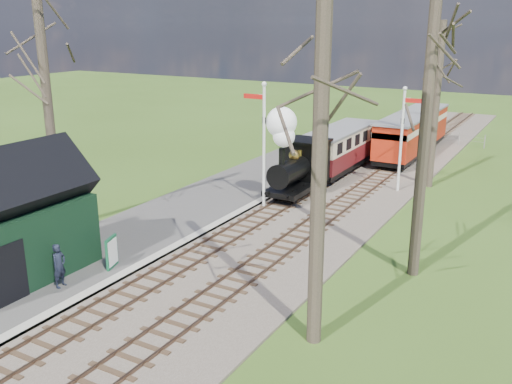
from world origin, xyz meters
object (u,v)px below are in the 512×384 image
(red_carriage_a, at_px, (401,140))
(sign_board, at_px, (112,252))
(station_shed, at_px, (2,225))
(semaphore_far, at_px, (403,132))
(locomotive, at_px, (296,158))
(coach, at_px, (340,147))
(red_carriage_b, at_px, (423,126))
(person, at_px, (59,266))
(semaphore_near, at_px, (263,136))
(bench, at_px, (77,256))

(red_carriage_a, height_order, sign_board, red_carriage_a)
(station_shed, xyz_separation_m, semaphore_far, (8.67, 18.00, 1.08))
(locomotive, bearing_deg, sign_board, -99.31)
(station_shed, relative_size, sign_board, 5.30)
(station_shed, bearing_deg, locomotive, 73.19)
(coach, distance_m, red_carriage_a, 4.76)
(red_carriage_b, bearing_deg, red_carriage_a, -90.00)
(semaphore_far, distance_m, red_carriage_b, 12.00)
(person, bearing_deg, coach, -14.38)
(semaphore_near, bearing_deg, coach, 84.67)
(station_shed, height_order, semaphore_far, semaphore_far)
(red_carriage_b, bearing_deg, semaphore_far, -81.41)
(locomotive, xyz_separation_m, bench, (-3.14, -12.08, -1.65))
(person, bearing_deg, red_carriage_a, -19.40)
(coach, relative_size, bench, 5.71)
(person, bearing_deg, semaphore_far, -28.66)
(locomotive, height_order, sign_board, locomotive)
(station_shed, bearing_deg, red_carriage_b, 76.94)
(station_shed, relative_size, locomotive, 1.31)
(semaphore_near, distance_m, sign_board, 9.85)
(station_shed, relative_size, coach, 0.82)
(station_shed, relative_size, bench, 4.68)
(red_carriage_a, bearing_deg, bench, -104.57)
(bench, bearing_deg, sign_board, 23.01)
(bench, relative_size, person, 0.87)
(semaphore_near, bearing_deg, red_carriage_a, 74.61)
(red_carriage_a, height_order, red_carriage_b, same)
(semaphore_near, relative_size, coach, 0.81)
(sign_board, bearing_deg, coach, 83.83)
(semaphore_near, height_order, bench, semaphore_near)
(coach, bearing_deg, semaphore_near, -95.33)
(locomotive, bearing_deg, person, -99.61)
(person, bearing_deg, red_carriage_b, -17.23)
(station_shed, xyz_separation_m, sign_board, (2.39, 2.63, -1.47))
(station_shed, relative_size, semaphore_far, 1.10)
(semaphore_far, distance_m, person, 18.83)
(coach, xyz_separation_m, bench, (-3.15, -18.15, -1.06))
(coach, height_order, red_carriage_b, red_carriage_b)
(red_carriage_a, bearing_deg, station_shed, -105.88)
(semaphore_far, height_order, red_carriage_b, semaphore_far)
(locomotive, relative_size, sign_board, 4.04)
(locomotive, xyz_separation_m, sign_board, (-1.89, -11.55, -1.41))
(semaphore_far, xyz_separation_m, bench, (-7.53, -15.90, -2.79))
(semaphore_far, height_order, sign_board, semaphore_far)
(semaphore_near, bearing_deg, semaphore_far, 49.40)
(red_carriage_a, distance_m, red_carriage_b, 5.50)
(bench, bearing_deg, station_shed, -118.54)
(bench, distance_m, person, 1.80)
(red_carriage_b, distance_m, bench, 28.25)
(red_carriage_a, height_order, person, red_carriage_a)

